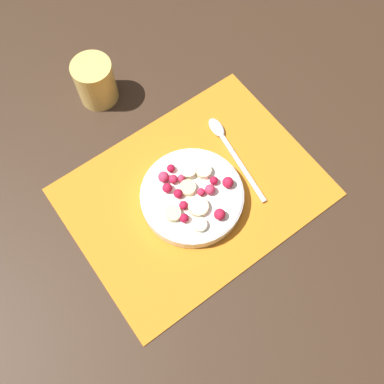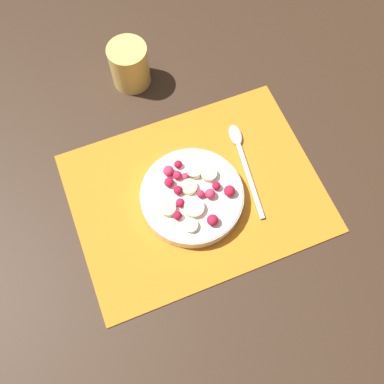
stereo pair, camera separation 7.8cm
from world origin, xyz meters
name	(u,v)px [view 2 (the right image)]	position (x,y,z in m)	size (l,w,h in m)	color
ground_plane	(196,193)	(0.00, 0.00, 0.00)	(3.00, 3.00, 0.00)	#382619
placemat	(196,192)	(0.00, 0.00, 0.00)	(0.47, 0.36, 0.01)	orange
fruit_bowl	(192,196)	(0.01, 0.01, 0.02)	(0.19, 0.19, 0.05)	white
spoon	(241,152)	(-0.12, -0.05, 0.01)	(0.05, 0.21, 0.01)	silver
drinking_glass	(129,65)	(0.03, -0.30, 0.05)	(0.08, 0.08, 0.10)	#F4CC66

